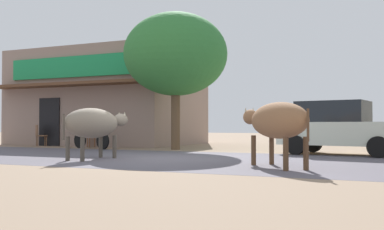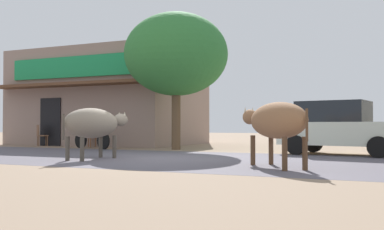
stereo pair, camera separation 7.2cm
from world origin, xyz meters
TOP-DOWN VIEW (x-y plane):
  - ground at (0.00, 0.00)m, footprint 80.00×80.00m
  - asphalt_road at (0.00, 0.00)m, footprint 72.00×6.33m
  - storefront_left_cafe at (-6.72, 7.50)m, footprint 8.06×6.70m
  - roadside_tree at (-1.50, 4.05)m, footprint 3.85×3.85m
  - parked_hatchback_car at (4.34, 3.52)m, footprint 3.87×2.30m
  - parked_motorcycle at (-4.65, 3.23)m, footprint 1.91×0.54m
  - cow_near_brown at (-1.46, -1.06)m, footprint 0.85×2.58m
  - cow_far_dark at (3.49, -1.34)m, footprint 2.15×2.30m
  - cafe_chair_near_tree at (-5.56, 4.20)m, footprint 0.45×0.45m
  - cafe_chair_by_doorway at (-8.12, 4.24)m, footprint 0.62×0.62m

SIDE VIEW (x-z plane):
  - ground at x=0.00m, z-range 0.00..0.00m
  - asphalt_road at x=0.00m, z-range 0.00..0.00m
  - parked_motorcycle at x=-4.65m, z-range -0.06..1.01m
  - cafe_chair_near_tree at x=-5.56m, z-range 0.05..0.97m
  - cafe_chair_by_doorway at x=-8.12m, z-range 0.05..0.97m
  - parked_hatchback_car at x=4.34m, z-range 0.02..1.66m
  - cow_near_brown at x=-1.46m, z-range 0.27..1.62m
  - cow_far_dark at x=3.49m, z-range 0.29..1.69m
  - storefront_left_cafe at x=-6.72m, z-range 0.00..4.37m
  - roadside_tree at x=-1.50m, z-range 0.99..6.07m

